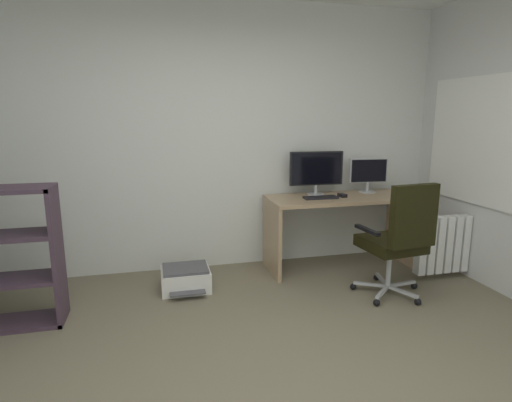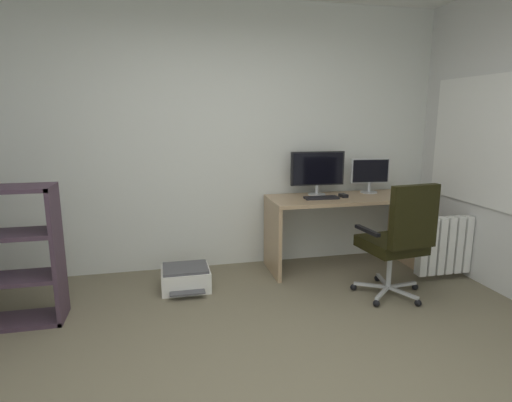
% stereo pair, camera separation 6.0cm
% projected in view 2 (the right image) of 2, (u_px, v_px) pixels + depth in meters
% --- Properties ---
extents(ground_plane, '(4.75, 4.46, 0.02)m').
position_uv_depth(ground_plane, '(272.00, 402.00, 2.34)').
color(ground_plane, '#706852').
rests_on(ground_plane, ground).
extents(wall_back, '(4.75, 0.10, 2.69)m').
position_uv_depth(wall_back, '(216.00, 138.00, 4.24)').
color(wall_back, silver).
rests_on(wall_back, ground).
extents(window_pane, '(0.01, 1.20, 1.11)m').
position_uv_depth(window_pane, '(481.00, 141.00, 3.87)').
color(window_pane, white).
extents(window_frame, '(0.02, 1.28, 1.19)m').
position_uv_depth(window_frame, '(480.00, 141.00, 3.87)').
color(window_frame, white).
extents(desk, '(1.51, 0.60, 0.76)m').
position_uv_depth(desk, '(341.00, 216.00, 4.30)').
color(desk, tan).
rests_on(desk, ground).
extents(monitor_main, '(0.57, 0.18, 0.45)m').
position_uv_depth(monitor_main, '(317.00, 170.00, 4.30)').
color(monitor_main, '#B2B5B7').
rests_on(monitor_main, desk).
extents(monitor_secondary, '(0.42, 0.18, 0.37)m').
position_uv_depth(monitor_secondary, '(370.00, 173.00, 4.44)').
color(monitor_secondary, '#B2B5B7').
rests_on(monitor_secondary, desk).
extents(keyboard, '(0.34, 0.14, 0.02)m').
position_uv_depth(keyboard, '(321.00, 198.00, 4.15)').
color(keyboard, black).
rests_on(keyboard, desk).
extents(computer_mouse, '(0.07, 0.11, 0.03)m').
position_uv_depth(computer_mouse, '(343.00, 196.00, 4.23)').
color(computer_mouse, black).
rests_on(computer_mouse, desk).
extents(office_chair, '(0.62, 0.64, 1.04)m').
position_uv_depth(office_chair, '(399.00, 237.00, 3.52)').
color(office_chair, '#B7BABC').
rests_on(office_chair, ground).
extents(printer, '(0.44, 0.45, 0.21)m').
position_uv_depth(printer, '(186.00, 278.00, 3.83)').
color(printer, silver).
rests_on(printer, ground).
extents(radiator, '(0.94, 0.10, 0.56)m').
position_uv_depth(radiator, '(461.00, 244.00, 4.05)').
color(radiator, white).
rests_on(radiator, ground).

